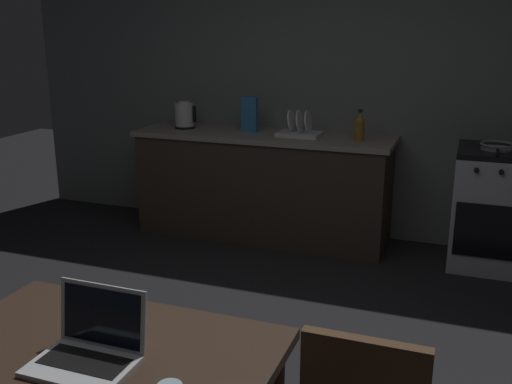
# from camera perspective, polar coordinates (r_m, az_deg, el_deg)

# --- Properties ---
(back_wall) EXTENTS (6.40, 0.10, 2.79)m
(back_wall) POSITION_cam_1_polar(r_m,az_deg,el_deg) (4.97, 11.23, 11.36)
(back_wall) COLOR slate
(back_wall) RESTS_ON ground_plane
(kitchen_counter) EXTENTS (2.16, 0.64, 0.90)m
(kitchen_counter) POSITION_cam_1_polar(r_m,az_deg,el_deg) (5.00, 0.70, 0.66)
(kitchen_counter) COLOR #382D23
(kitchen_counter) RESTS_ON ground_plane
(stove_oven) EXTENTS (0.60, 0.62, 0.90)m
(stove_oven) POSITION_cam_1_polar(r_m,az_deg,el_deg) (4.73, 22.14, -1.46)
(stove_oven) COLOR #B7BABF
(stove_oven) RESTS_ON ground_plane
(dining_table) EXTENTS (1.15, 0.89, 0.74)m
(dining_table) POSITION_cam_1_polar(r_m,az_deg,el_deg) (2.05, -15.99, -17.34)
(dining_table) COLOR #332319
(dining_table) RESTS_ON ground_plane
(laptop) EXTENTS (0.32, 0.25, 0.23)m
(laptop) POSITION_cam_1_polar(r_m,az_deg,el_deg) (1.99, -15.91, -14.45)
(laptop) COLOR silver
(laptop) RESTS_ON dining_table
(electric_kettle) EXTENTS (0.19, 0.17, 0.23)m
(electric_kettle) POSITION_cam_1_polar(r_m,az_deg,el_deg) (5.16, -6.93, 7.38)
(electric_kettle) COLOR black
(electric_kettle) RESTS_ON kitchen_counter
(bottle) EXTENTS (0.08, 0.08, 0.24)m
(bottle) POSITION_cam_1_polar(r_m,az_deg,el_deg) (4.63, 10.01, 6.29)
(bottle) COLOR #8C601E
(bottle) RESTS_ON kitchen_counter
(frying_pan) EXTENTS (0.24, 0.41, 0.05)m
(frying_pan) POSITION_cam_1_polar(r_m,az_deg,el_deg) (4.60, 22.35, 4.13)
(frying_pan) COLOR gray
(frying_pan) RESTS_ON stove_oven
(cereal_box) EXTENTS (0.13, 0.05, 0.29)m
(cereal_box) POSITION_cam_1_polar(r_m,az_deg,el_deg) (4.94, -0.63, 7.52)
(cereal_box) COLOR #3372B2
(cereal_box) RESTS_ON kitchen_counter
(dish_rack) EXTENTS (0.34, 0.26, 0.21)m
(dish_rack) POSITION_cam_1_polar(r_m,az_deg,el_deg) (4.80, 4.25, 6.02)
(dish_rack) COLOR silver
(dish_rack) RESTS_ON kitchen_counter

